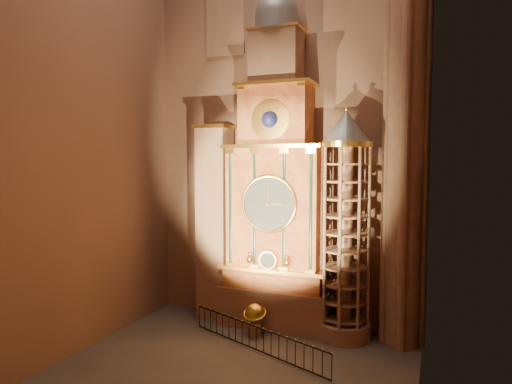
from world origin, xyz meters
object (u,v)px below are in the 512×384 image
at_px(portrait_tower, 215,222).
at_px(iron_railing, 256,338).
at_px(stair_turret, 345,227).
at_px(astronomical_clock, 276,195).
at_px(celestial_globe, 255,317).

relative_size(portrait_tower, iron_railing, 1.38).
height_order(stair_turret, iron_railing, stair_turret).
relative_size(astronomical_clock, portrait_tower, 1.64).
distance_m(stair_turret, iron_railing, 6.43).
relative_size(astronomical_clock, stair_turret, 1.55).
height_order(portrait_tower, celestial_globe, portrait_tower).
xyz_separation_m(astronomical_clock, stair_turret, (3.50, -0.26, -1.41)).
xyz_separation_m(astronomical_clock, portrait_tower, (-3.40, 0.02, -1.53)).
height_order(celestial_globe, iron_railing, celestial_globe).
bearing_deg(portrait_tower, stair_turret, -2.33).
xyz_separation_m(portrait_tower, stair_turret, (6.90, -0.28, 0.12)).
height_order(astronomical_clock, stair_turret, astronomical_clock).
xyz_separation_m(astronomical_clock, iron_railing, (0.25, -3.25, -6.09)).
bearing_deg(astronomical_clock, portrait_tower, 179.71).
distance_m(stair_turret, celestial_globe, 6.03).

